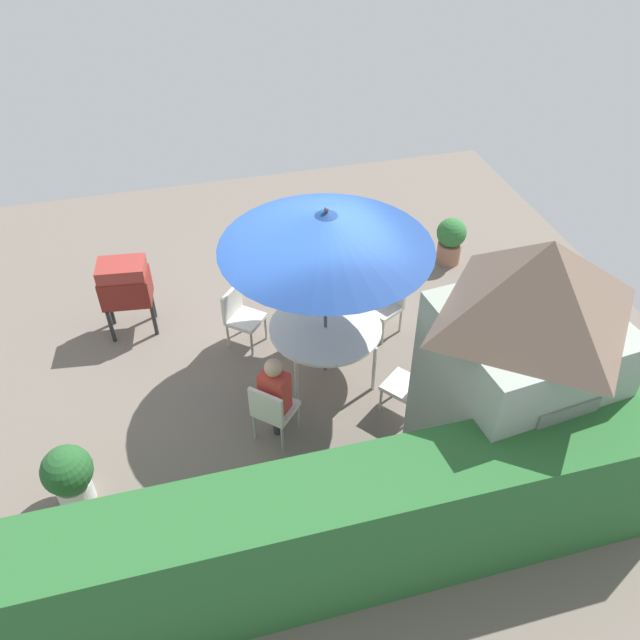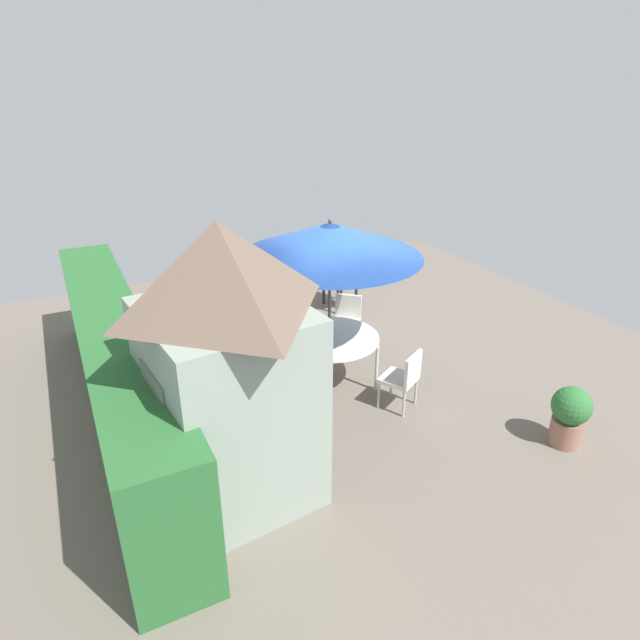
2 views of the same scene
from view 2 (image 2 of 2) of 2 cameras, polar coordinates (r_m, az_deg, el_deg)
name	(u,v)px [view 2 (image 2 of 2)]	position (r m, az deg, el deg)	size (l,w,h in m)	color
ground_plane	(344,364)	(9.06, 2.58, -4.69)	(11.00, 11.00, 0.00)	#6B6056
hedge_backdrop	(118,370)	(7.78, -20.54, -4.96)	(6.76, 0.82, 1.60)	#28602D
garden_shed	(227,365)	(5.81, -9.83, -4.70)	(1.97, 1.83, 3.18)	gray
patio_table	(329,340)	(8.20, 0.97, -2.08)	(1.52, 1.52, 0.80)	white
patio_umbrella	(330,240)	(7.63, 1.06, 8.45)	(2.65, 2.65, 2.61)	#4C4C51
bbq_grill	(340,268)	(10.94, 2.13, 5.49)	(0.75, 0.58, 1.20)	maroon
chair_near_shed	(245,341)	(8.73, -7.87, -2.24)	(0.65, 0.65, 0.90)	silver
chair_far_side	(287,396)	(7.27, -3.47, -7.97)	(0.65, 0.65, 0.90)	silver
chair_toward_hedge	(404,376)	(7.78, 8.86, -5.88)	(0.63, 0.63, 0.90)	silver
chair_toward_house	(347,317)	(9.50, 2.84, 0.28)	(0.65, 0.65, 0.90)	silver
potted_plant_by_shed	(188,298)	(10.78, -13.72, 2.27)	(0.57, 0.57, 0.83)	silver
potted_plant_by_grill	(570,414)	(7.72, 24.84, -9.00)	(0.50, 0.50, 0.83)	#936651
person_in_red	(249,327)	(8.58, -7.45, -0.75)	(0.41, 0.41, 1.26)	#CC3D33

